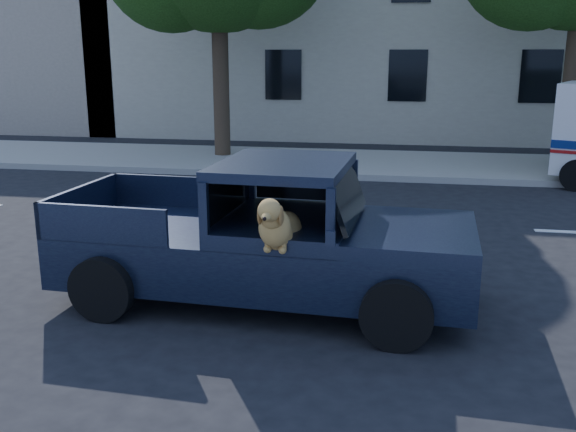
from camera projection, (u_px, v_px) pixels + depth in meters
name	position (u px, v px, depth m)	size (l,w,h in m)	color
ground	(320.00, 290.00, 8.11)	(120.00, 120.00, 0.00)	black
far_sidewalk	(365.00, 164.00, 16.87)	(60.00, 4.00, 0.15)	gray
lane_stripes	(461.00, 227.00, 11.01)	(21.60, 0.14, 0.01)	silver
building_main	(469.00, 5.00, 22.21)	(26.00, 6.00, 9.00)	beige
building_left	(0.00, 24.00, 25.43)	(12.00, 6.00, 8.00)	tan
pickup_truck	(258.00, 255.00, 7.61)	(4.89, 2.57, 1.72)	black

